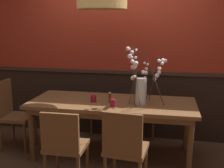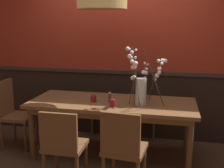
{
  "view_description": "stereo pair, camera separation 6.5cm",
  "coord_description": "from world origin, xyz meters",
  "views": [
    {
      "loc": [
        0.67,
        -3.36,
        1.71
      ],
      "look_at": [
        0.0,
        0.0,
        0.98
      ],
      "focal_mm": 44.26,
      "sensor_mm": 36.0,
      "label": 1
    },
    {
      "loc": [
        0.74,
        -3.34,
        1.71
      ],
      "look_at": [
        0.0,
        0.0,
        0.98
      ],
      "focal_mm": 44.26,
      "sensor_mm": 36.0,
      "label": 2
    }
  ],
  "objects": [
    {
      "name": "ground_plane",
      "position": [
        0.0,
        0.0,
        0.0
      ],
      "size": [
        24.0,
        24.0,
        0.0
      ],
      "primitive_type": "plane",
      "color": "#422D1E"
    },
    {
      "name": "back_wall",
      "position": [
        0.0,
        0.76,
        1.39
      ],
      "size": [
        5.9,
        0.14,
        2.8
      ],
      "color": "black",
      "rests_on": "ground"
    },
    {
      "name": "dining_table",
      "position": [
        0.0,
        0.0,
        0.67
      ],
      "size": [
        2.12,
        0.86,
        0.75
      ],
      "color": "brown",
      "rests_on": "ground"
    },
    {
      "name": "chair_near_side_left",
      "position": [
        -0.34,
        -0.83,
        0.49
      ],
      "size": [
        0.42,
        0.39,
        0.87
      ],
      "color": "brown",
      "rests_on": "ground"
    },
    {
      "name": "chair_far_side_left",
      "position": [
        -0.27,
        0.86,
        0.52
      ],
      "size": [
        0.44,
        0.46,
        0.91
      ],
      "color": "brown",
      "rests_on": "ground"
    },
    {
      "name": "chair_far_side_right",
      "position": [
        0.34,
        0.87,
        0.51
      ],
      "size": [
        0.45,
        0.44,
        0.9
      ],
      "color": "brown",
      "rests_on": "ground"
    },
    {
      "name": "chair_near_side_right",
      "position": [
        0.3,
        -0.83,
        0.52
      ],
      "size": [
        0.45,
        0.44,
        0.91
      ],
      "color": "brown",
      "rests_on": "ground"
    },
    {
      "name": "chair_head_west_end",
      "position": [
        -1.43,
        -0.01,
        0.52
      ],
      "size": [
        0.43,
        0.41,
        0.96
      ],
      "color": "brown",
      "rests_on": "ground"
    },
    {
      "name": "vase_with_blossoms",
      "position": [
        0.38,
        -0.05,
        1.0
      ],
      "size": [
        0.5,
        0.51,
        0.72
      ],
      "color": "silver",
      "rests_on": "dining_table"
    },
    {
      "name": "candle_holder_nearer_center",
      "position": [
        0.05,
        -0.22,
        0.79
      ],
      "size": [
        0.07,
        0.07,
        0.09
      ],
      "color": "maroon",
      "rests_on": "dining_table"
    },
    {
      "name": "candle_holder_nearer_edge",
      "position": [
        -0.23,
        -0.06,
        0.79
      ],
      "size": [
        0.08,
        0.08,
        0.09
      ],
      "color": "maroon",
      "rests_on": "dining_table"
    },
    {
      "name": "condiment_bottle",
      "position": [
        -0.02,
        -0.04,
        0.81
      ],
      "size": [
        0.04,
        0.04,
        0.13
      ],
      "color": "brown",
      "rests_on": "dining_table"
    },
    {
      "name": "pendant_lamp",
      "position": [
        -0.11,
        -0.04,
        2.0
      ],
      "size": [
        0.6,
        0.6,
        0.9
      ],
      "color": "tan"
    }
  ]
}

